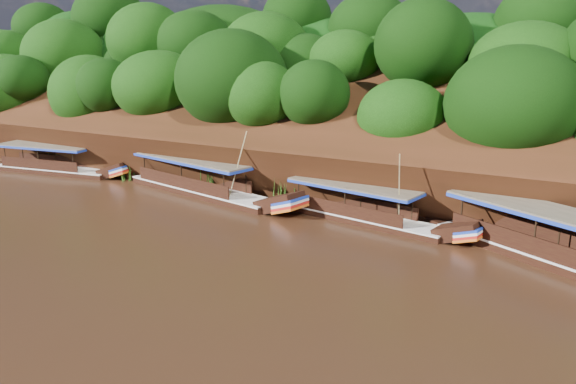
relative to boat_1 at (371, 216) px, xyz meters
name	(u,v)px	position (x,y,z in m)	size (l,w,h in m)	color
ground	(300,268)	(-0.36, -8.23, -0.49)	(160.00, 160.00, 0.00)	black
riverbank	(434,153)	(-0.37, 14.50, 1.39)	(120.00, 30.06, 19.40)	#311A0A
boat_1	(371,216)	(0.00, 0.00, 0.00)	(12.74, 3.86, 5.04)	black
boat_2	(208,188)	(-12.31, 0.35, 0.07)	(16.01, 5.15, 5.41)	black
boat_3	(60,167)	(-27.51, 0.19, 0.02)	(12.98, 3.92, 2.73)	black
reeds	(316,195)	(-4.31, 1.23, 0.40)	(50.25, 2.75, 2.11)	#305B16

